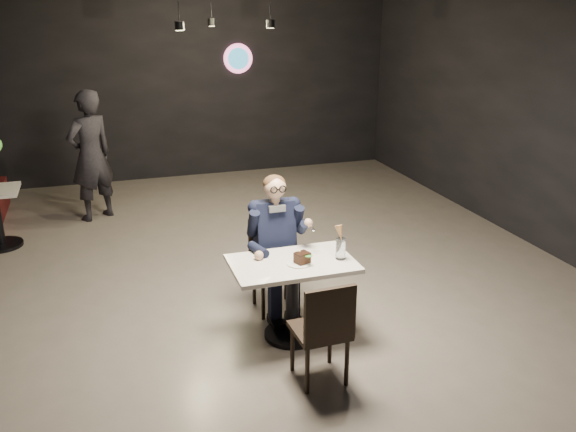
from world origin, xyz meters
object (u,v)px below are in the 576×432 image
object	(u,v)px
chair_near	(320,328)
sundae_glass	(341,249)
chair_far	(275,267)
passerby	(91,156)
seated_man	(275,243)
main_table	(292,299)

from	to	relation	value
chair_near	sundae_glass	size ratio (longest dim) A/B	4.66
chair_far	passerby	bearing A→B (deg)	115.74
chair_near	seated_man	world-z (taller)	seated_man
chair_near	seated_man	bearing A→B (deg)	88.25
chair_near	passerby	xyz separation A→B (m)	(-1.64, 4.64, 0.45)
chair_far	chair_near	xyz separation A→B (m)	(0.00, -1.25, 0.00)
chair_near	passerby	bearing A→B (deg)	107.67
chair_near	passerby	world-z (taller)	passerby
main_table	chair_far	world-z (taller)	chair_far
chair_far	seated_man	distance (m)	0.26
passerby	seated_man	bearing A→B (deg)	84.18
chair_near	sundae_glass	distance (m)	0.85
main_table	chair_near	bearing A→B (deg)	-90.00
chair_far	passerby	size ratio (longest dim) A/B	0.50
passerby	main_table	bearing A→B (deg)	80.97
sundae_glass	passerby	distance (m)	4.52
seated_man	chair_far	bearing A→B (deg)	180.00
sundae_glass	main_table	bearing A→B (deg)	170.46
chair_near	sundae_glass	bearing A→B (deg)	53.68
chair_far	main_table	bearing A→B (deg)	-90.00
seated_man	sundae_glass	xyz separation A→B (m)	(0.43, -0.62, 0.13)
main_table	chair_far	xyz separation A→B (m)	(0.00, 0.55, 0.09)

